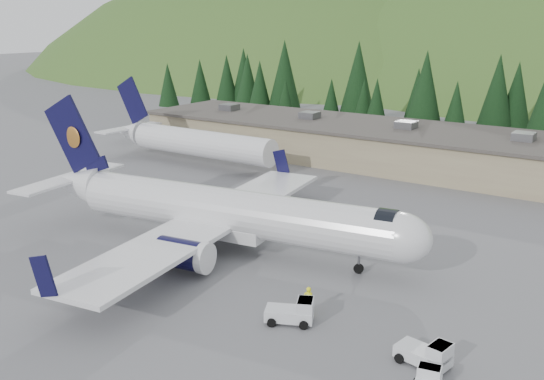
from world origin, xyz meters
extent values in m
plane|color=#5A5A5F|center=(0.00, 0.00, 0.00)|extent=(600.00, 600.00, 0.00)
cylinder|color=white|center=(0.00, 0.00, 3.49)|extent=(29.03, 7.94, 3.86)
ellipsoid|color=white|center=(14.24, 2.06, 3.49)|extent=(5.52, 4.54, 3.86)
cylinder|color=black|center=(13.22, 1.91, 3.96)|extent=(1.88, 3.36, 3.19)
cone|color=white|center=(-17.29, -2.50, 3.90)|extent=(6.65, 4.71, 3.86)
cube|color=white|center=(-1.02, -0.15, 1.87)|extent=(8.61, 4.43, 1.03)
cube|color=white|center=(-2.03, -0.29, 2.47)|extent=(10.60, 35.38, 0.36)
cube|color=black|center=(-6.06, 16.77, 3.80)|extent=(2.08, 0.45, 2.95)
cube|color=black|center=(-1.06, -17.80, 3.80)|extent=(2.08, 0.45, 2.95)
cylinder|color=black|center=(-1.87, 5.75, 1.59)|extent=(4.61, 2.96, 2.36)
cylinder|color=white|center=(0.06, 6.03, 1.59)|extent=(0.97, 2.57, 2.51)
cube|color=white|center=(-1.87, 5.75, 2.16)|extent=(2.27, 0.58, 0.92)
cylinder|color=black|center=(-0.16, -6.05, 1.59)|extent=(4.61, 2.96, 2.36)
cylinder|color=white|center=(1.77, -5.77, 1.59)|extent=(0.97, 2.57, 2.51)
cube|color=white|center=(-0.16, -6.05, 2.16)|extent=(2.27, 0.58, 0.92)
cube|color=black|center=(-17.08, -2.47, 8.71)|extent=(6.33, 1.21, 7.54)
ellipsoid|color=#CE8435|center=(-16.91, -2.24, 8.51)|extent=(2.04, 0.47, 2.03)
ellipsoid|color=#CE8435|center=(-16.85, -2.65, 8.51)|extent=(2.04, 0.47, 2.03)
cube|color=black|center=(-14.44, -2.09, 6.04)|extent=(2.84, 0.66, 2.04)
cube|color=white|center=(-17.80, -2.58, 4.42)|extent=(4.48, 13.09, 0.23)
cylinder|color=slate|center=(11.19, 1.62, 0.92)|extent=(0.23, 0.23, 1.85)
cylinder|color=black|center=(11.19, 1.62, 0.39)|extent=(0.81, 0.40, 0.78)
cylinder|color=slate|center=(-3.45, 2.30, 1.03)|extent=(0.28, 0.28, 2.06)
cylinder|color=black|center=(-3.04, 2.36, 0.57)|extent=(1.17, 0.52, 1.13)
cylinder|color=black|center=(-3.85, 2.25, 0.57)|extent=(1.17, 0.52, 1.13)
cylinder|color=slate|center=(-2.65, -3.19, 1.03)|extent=(0.28, 0.28, 2.06)
cylinder|color=black|center=(-2.25, -3.13, 0.57)|extent=(1.17, 0.52, 1.13)
cylinder|color=black|center=(-3.06, -3.25, 0.57)|extent=(1.17, 0.52, 1.13)
cylinder|color=white|center=(-22.00, 22.00, 3.20)|extent=(22.00, 3.60, 3.60)
cone|color=white|center=(-36.00, 22.00, 3.40)|extent=(5.00, 3.60, 3.60)
cube|color=black|center=(-35.00, 22.00, 8.00)|extent=(5.82, 0.28, 6.89)
cube|color=white|center=(-36.00, 22.00, 4.00)|extent=(2.40, 11.00, 0.20)
cube|color=silver|center=(10.97, -8.15, 0.58)|extent=(3.51, 2.74, 0.73)
cube|color=silver|center=(11.92, -7.71, 1.20)|extent=(1.57, 1.77, 0.94)
cube|color=black|center=(11.92, -7.71, 1.62)|extent=(1.43, 1.63, 0.10)
cylinder|color=black|center=(11.56, -6.95, 0.29)|extent=(0.63, 0.46, 0.59)
cylinder|color=black|center=(12.27, -8.47, 0.29)|extent=(0.63, 0.46, 0.59)
cylinder|color=black|center=(9.67, -7.83, 0.29)|extent=(0.63, 0.46, 0.59)
cylinder|color=black|center=(10.37, -9.35, 0.29)|extent=(0.63, 0.46, 0.59)
cube|color=silver|center=(20.07, -8.09, 0.57)|extent=(3.30, 2.04, 0.72)
cube|color=silver|center=(21.08, -8.26, 1.18)|extent=(1.26, 1.59, 0.93)
cube|color=black|center=(21.08, -8.26, 1.60)|extent=(1.14, 1.48, 0.10)
cylinder|color=black|center=(21.22, -7.45, 0.29)|extent=(0.61, 0.32, 0.58)
cylinder|color=black|center=(20.94, -9.07, 0.29)|extent=(0.61, 0.32, 0.58)
cylinder|color=black|center=(19.19, -7.10, 0.29)|extent=(0.61, 0.32, 0.58)
cylinder|color=black|center=(18.91, -8.72, 0.29)|extent=(0.61, 0.32, 0.58)
cube|color=silver|center=(21.24, -10.31, 1.00)|extent=(1.37, 1.10, 0.79)
cube|color=black|center=(21.24, -10.31, 1.35)|extent=(1.27, 1.00, 0.09)
cube|color=gray|center=(-5.00, 38.00, 2.40)|extent=(70.00, 16.00, 4.80)
cube|color=#47423D|center=(-5.00, 38.00, 4.95)|extent=(71.00, 17.00, 0.40)
cube|color=slate|center=(-30.00, 38.00, 5.60)|extent=(2.50, 2.50, 1.00)
cube|color=slate|center=(-15.00, 38.00, 5.60)|extent=(2.50, 2.50, 1.00)
cube|color=slate|center=(0.00, 38.00, 5.60)|extent=(2.50, 2.50, 1.00)
cube|color=slate|center=(15.00, 38.00, 5.60)|extent=(2.50, 2.50, 1.00)
imported|color=#FDFF18|center=(11.33, -6.32, 0.95)|extent=(0.82, 0.69, 1.91)
cone|color=black|center=(-60.28, 55.77, 5.97)|extent=(4.37, 4.37, 8.95)
cone|color=black|center=(-56.86, 62.14, 6.29)|extent=(4.61, 4.61, 9.44)
cone|color=black|center=(-50.63, 63.55, 6.90)|extent=(5.06, 5.06, 10.36)
cone|color=black|center=(-47.82, 65.77, 7.69)|extent=(5.64, 5.64, 11.53)
cone|color=black|center=(-43.36, 61.09, 7.23)|extent=(5.30, 5.30, 10.84)
cone|color=black|center=(-38.78, 58.92, 6.62)|extent=(4.85, 4.85, 9.93)
cone|color=black|center=(-34.38, 60.97, 8.87)|extent=(6.50, 6.50, 13.30)
cone|color=black|center=(-30.73, 55.73, 4.98)|extent=(3.65, 3.65, 7.48)
cone|color=black|center=(-25.18, 63.17, 4.87)|extent=(3.57, 3.57, 7.30)
cone|color=black|center=(-20.89, 65.52, 8.83)|extent=(6.48, 6.48, 13.25)
cone|color=black|center=(-16.15, 58.50, 5.30)|extent=(3.88, 3.88, 7.95)
cone|color=black|center=(-12.67, 56.16, 5.57)|extent=(4.09, 4.09, 8.36)
cone|color=black|center=(-9.60, 66.89, 6.21)|extent=(4.55, 4.55, 9.32)
cone|color=black|center=(-4.25, 56.02, 8.34)|extent=(6.12, 6.12, 12.51)
cone|color=black|center=(0.98, 55.69, 5.77)|extent=(4.23, 4.23, 8.66)
cone|color=black|center=(5.22, 63.13, 7.99)|extent=(5.86, 5.86, 11.98)
cone|color=black|center=(7.72, 65.27, 7.31)|extent=(5.36, 5.36, 10.96)
ellipsoid|color=#275418|center=(-90.00, 170.00, -75.00)|extent=(336.00, 240.00, 240.00)
camera|label=1|loc=(30.25, -38.59, 19.21)|focal=40.00mm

